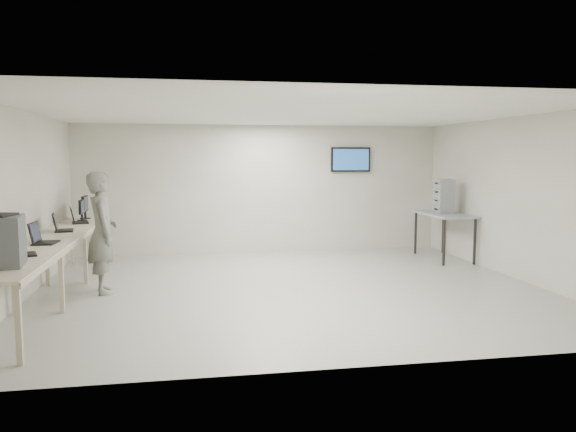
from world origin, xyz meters
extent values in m
cube|color=#B2B3A1|center=(0.00, 0.00, 0.00)|extent=(8.00, 7.00, 0.01)
cube|color=silver|center=(0.00, 0.00, 2.80)|extent=(8.00, 7.00, 0.01)
cube|color=beige|center=(0.00, 3.50, 1.40)|extent=(8.00, 0.01, 2.80)
cube|color=beige|center=(0.00, -3.50, 1.40)|extent=(8.00, 0.01, 2.80)
cube|color=beige|center=(-4.00, 0.00, 1.40)|extent=(0.01, 7.00, 2.80)
cube|color=beige|center=(4.00, 0.00, 1.40)|extent=(0.01, 7.00, 2.80)
cube|color=black|center=(2.00, 3.48, 2.05)|extent=(0.15, 0.04, 0.15)
cube|color=black|center=(2.00, 3.44, 2.05)|extent=(0.90, 0.06, 0.55)
cube|color=#25539C|center=(2.00, 3.40, 2.05)|extent=(0.82, 0.01, 0.47)
cube|color=beige|center=(-3.60, 0.00, 0.88)|extent=(0.75, 6.00, 0.04)
cube|color=#C1B294|center=(-3.23, 0.00, 0.85)|extent=(0.02, 6.00, 0.06)
cube|color=#C1B294|center=(-3.30, -2.85, 0.43)|extent=(0.06, 0.06, 0.86)
cube|color=#C1B294|center=(-3.90, -0.90, 0.43)|extent=(0.06, 0.06, 0.86)
cube|color=#C1B294|center=(-3.30, -0.90, 0.43)|extent=(0.06, 0.06, 0.86)
cube|color=#C1B294|center=(-3.90, 0.90, 0.43)|extent=(0.06, 0.06, 0.86)
cube|color=#C1B294|center=(-3.30, 0.90, 0.43)|extent=(0.06, 0.06, 0.86)
cube|color=#C1B294|center=(-3.90, 2.85, 0.43)|extent=(0.06, 0.06, 0.86)
cube|color=#C1B294|center=(-3.30, 2.85, 0.43)|extent=(0.06, 0.06, 0.86)
cube|color=#565A63|center=(-3.65, -2.17, 1.18)|extent=(0.53, 0.59, 0.56)
cube|color=black|center=(-3.59, -1.46, 0.91)|extent=(0.35, 0.41, 0.02)
cube|color=black|center=(-3.71, -1.46, 1.05)|extent=(0.16, 0.33, 0.25)
cube|color=black|center=(-3.70, -1.46, 1.05)|extent=(0.13, 0.29, 0.21)
cube|color=black|center=(-3.57, -0.51, 0.91)|extent=(0.31, 0.41, 0.02)
cube|color=black|center=(-3.71, -0.51, 1.07)|extent=(0.10, 0.37, 0.28)
cube|color=black|center=(-3.69, -0.51, 1.07)|extent=(0.08, 0.33, 0.23)
cube|color=black|center=(-3.60, 0.83, 0.91)|extent=(0.34, 0.43, 0.02)
cube|color=black|center=(-3.74, 0.83, 1.06)|extent=(0.13, 0.37, 0.28)
cube|color=black|center=(-3.72, 0.83, 1.06)|extent=(0.10, 0.32, 0.23)
cube|color=black|center=(-3.55, 1.96, 0.91)|extent=(0.36, 0.44, 0.02)
cube|color=black|center=(-3.69, 1.96, 1.06)|extent=(0.15, 0.37, 0.28)
cube|color=black|center=(-3.68, 1.96, 1.06)|extent=(0.12, 0.33, 0.23)
cylinder|color=black|center=(-3.60, 2.41, 0.91)|extent=(0.18, 0.18, 0.01)
cube|color=black|center=(-3.60, 2.41, 0.99)|extent=(0.04, 0.03, 0.14)
cube|color=black|center=(-3.60, 2.41, 1.17)|extent=(0.05, 0.41, 0.27)
cube|color=black|center=(-3.57, 2.41, 1.17)|extent=(0.00, 0.37, 0.23)
cylinder|color=black|center=(-3.60, 2.75, 0.91)|extent=(0.20, 0.20, 0.02)
cube|color=black|center=(-3.60, 2.75, 1.00)|extent=(0.04, 0.03, 0.16)
cube|color=black|center=(-3.60, 2.75, 1.20)|extent=(0.05, 0.46, 0.30)
cube|color=black|center=(-3.57, 2.75, 1.20)|extent=(0.00, 0.41, 0.26)
imported|color=#555B4D|center=(-2.92, 0.21, 0.94)|extent=(0.60, 0.77, 1.89)
cube|color=#8E949C|center=(3.60, 2.02, 0.93)|extent=(0.74, 1.59, 0.04)
cube|color=black|center=(3.28, 1.33, 0.46)|extent=(0.04, 0.04, 0.91)
cube|color=black|center=(3.28, 2.72, 0.46)|extent=(0.04, 0.04, 0.91)
cube|color=black|center=(3.92, 1.33, 0.46)|extent=(0.04, 0.04, 0.91)
cube|color=black|center=(3.92, 2.72, 0.46)|extent=(0.04, 0.04, 0.91)
cube|color=#9599A0|center=(3.58, 2.02, 1.04)|extent=(0.33, 0.37, 0.18)
cube|color=#9599A0|center=(3.58, 2.02, 1.22)|extent=(0.33, 0.37, 0.18)
cube|color=#9599A0|center=(3.58, 2.02, 1.39)|extent=(0.33, 0.37, 0.18)
cube|color=#9599A0|center=(3.58, 2.02, 1.57)|extent=(0.33, 0.37, 0.18)
camera|label=1|loc=(-1.59, -8.74, 2.10)|focal=35.00mm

